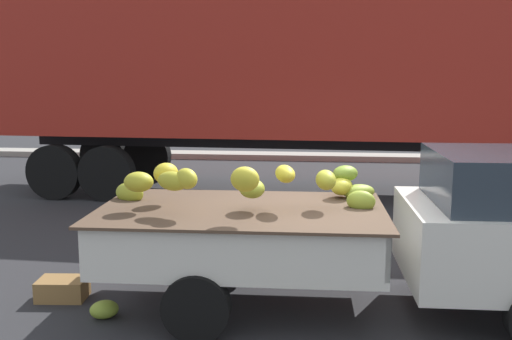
# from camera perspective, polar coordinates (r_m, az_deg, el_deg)

# --- Properties ---
(ground) EXTENTS (220.00, 220.00, 0.00)m
(ground) POSITION_cam_1_polar(r_m,az_deg,el_deg) (6.54, 7.35, -12.77)
(ground) COLOR #28282B
(curb_strip) EXTENTS (80.00, 0.80, 0.16)m
(curb_strip) POSITION_cam_1_polar(r_m,az_deg,el_deg) (16.89, 6.55, 1.30)
(curb_strip) COLOR gray
(curb_strip) RESTS_ON ground
(pickup_truck) EXTENTS (5.27, 1.88, 1.70)m
(pickup_truck) POSITION_cam_1_polar(r_m,az_deg,el_deg) (6.23, 17.95, -5.68)
(pickup_truck) COLOR silver
(pickup_truck) RESTS_ON ground
(semi_trailer) EXTENTS (12.10, 3.08, 3.95)m
(semi_trailer) POSITION_cam_1_polar(r_m,az_deg,el_deg) (11.84, 3.77, 9.82)
(semi_trailer) COLOR maroon
(semi_trailer) RESTS_ON ground
(fallen_banana_bunch_near_tailgate) EXTENTS (0.36, 0.33, 0.18)m
(fallen_banana_bunch_near_tailgate) POSITION_cam_1_polar(r_m,az_deg,el_deg) (6.28, -14.62, -13.07)
(fallen_banana_bunch_near_tailgate) COLOR #89A231
(fallen_banana_bunch_near_tailgate) RESTS_ON ground
(produce_crate) EXTENTS (0.55, 0.40, 0.23)m
(produce_crate) POSITION_cam_1_polar(r_m,az_deg,el_deg) (6.90, -18.40, -10.97)
(produce_crate) COLOR olive
(produce_crate) RESTS_ON ground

